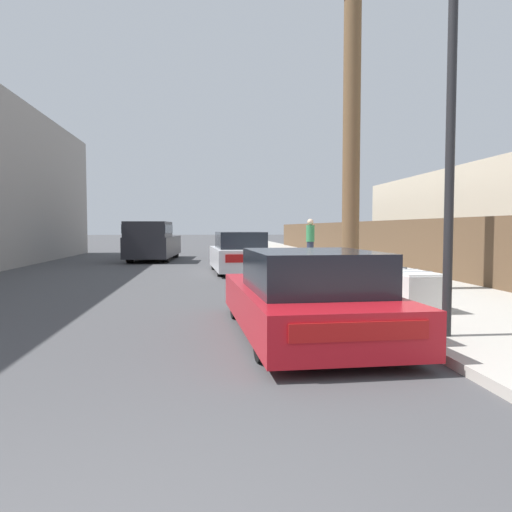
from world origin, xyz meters
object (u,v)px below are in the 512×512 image
discarded_fridge (406,289)px  pedestrian (310,240)px  utility_pole (352,104)px  street_lamp (451,111)px  pickup_truck (153,241)px  parked_sports_car_red (306,297)px  car_parked_mid (240,254)px

discarded_fridge → pedestrian: size_ratio=0.92×
utility_pole → street_lamp: 5.08m
discarded_fridge → pickup_truck: size_ratio=0.27×
street_lamp → pedestrian: street_lamp is taller
pickup_truck → street_lamp: (5.56, -17.50, 2.13)m
parked_sports_car_red → pedestrian: (2.88, 13.11, 0.49)m
discarded_fridge → pickup_truck: (-5.96, 15.21, 0.46)m
car_parked_mid → utility_pole: (2.12, -5.95, 3.67)m
car_parked_mid → street_lamp: street_lamp is taller
pickup_truck → street_lamp: street_lamp is taller
discarded_fridge → utility_pole: bearing=92.6°
discarded_fridge → parked_sports_car_red: size_ratio=0.36×
pedestrian → car_parked_mid: bearing=-136.0°
street_lamp → discarded_fridge: bearing=79.9°
pickup_truck → pedestrian: pedestrian is taller
discarded_fridge → parked_sports_car_red: 2.63m
discarded_fridge → pickup_truck: bearing=108.7°
parked_sports_car_red → pickup_truck: (-3.84, 16.75, 0.35)m
discarded_fridge → car_parked_mid: 8.89m
utility_pole → street_lamp: bearing=-91.9°
car_parked_mid → utility_pole: 7.30m
pickup_truck → pedestrian: size_ratio=3.35×
car_parked_mid → utility_pole: utility_pole is taller
pedestrian → utility_pole: bearing=-96.4°
car_parked_mid → discarded_fridge: bearing=-77.6°
car_parked_mid → street_lamp: bearing=-82.8°
utility_pole → pedestrian: bearing=83.6°
discarded_fridge → street_lamp: (-0.41, -2.29, 2.59)m
pickup_truck → utility_pole: (5.72, -12.59, 3.41)m
discarded_fridge → pedestrian: pedestrian is taller
pedestrian → street_lamp: bearing=-94.8°
parked_sports_car_red → utility_pole: (1.88, 4.16, 3.76)m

